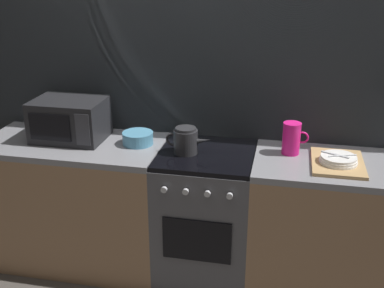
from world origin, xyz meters
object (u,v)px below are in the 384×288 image
microwave (70,120)px  kettle (186,141)px  pitcher (292,138)px  stove_unit (206,216)px  dish_pile (338,161)px  mixing_bowl (138,138)px

microwave → kettle: 0.81m
microwave → pitcher: bearing=1.5°
stove_unit → dish_pile: 0.92m
mixing_bowl → pitcher: 0.98m
mixing_bowl → pitcher: bearing=2.3°
microwave → mixing_bowl: size_ratio=2.30×
stove_unit → kettle: 0.55m
kettle → dish_pile: kettle is taller
pitcher → stove_unit: bearing=-169.6°
kettle → dish_pile: (0.91, 0.00, -0.06)m
stove_unit → pitcher: (0.51, 0.09, 0.55)m
pitcher → dish_pile: pitcher is taller
microwave → stove_unit: bearing=-3.4°
microwave → kettle: bearing=-6.0°
mixing_bowl → dish_pile: mixing_bowl is taller
pitcher → microwave: bearing=-178.5°
microwave → mixing_bowl: 0.48m
stove_unit → mixing_bowl: size_ratio=4.50×
stove_unit → dish_pile: (0.79, -0.03, 0.47)m
mixing_bowl → dish_pile: (1.25, -0.08, -0.02)m
mixing_bowl → pitcher: size_ratio=1.00×
mixing_bowl → stove_unit: bearing=-6.8°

